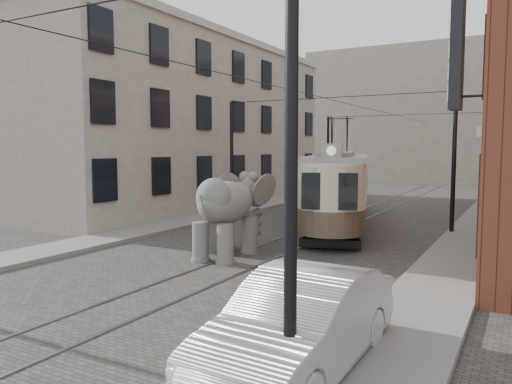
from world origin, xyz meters
The scene contains 10 objects.
ground centered at (0.00, 0.00, 0.00)m, with size 120.00×120.00×0.00m, color #484542.
tram_rails centered at (0.00, 0.00, 0.01)m, with size 1.54×80.00×0.02m, color slate, non-canonical shape.
sidewalk_right centered at (6.00, 0.00, 0.07)m, with size 2.00×60.00×0.15m, color slate.
sidewalk_left centered at (-6.50, 0.00, 0.07)m, with size 2.00×60.00×0.15m, color slate.
stucco_building centered at (-11.00, 10.00, 5.00)m, with size 7.00×24.00×10.00m, color gray.
distant_block centered at (0.00, 40.00, 7.00)m, with size 28.00×10.00×14.00m, color gray.
catenary centered at (-0.20, 5.00, 3.00)m, with size 11.00×30.20×6.00m, color black, non-canonical shape.
tram centered at (0.05, 6.51, 2.53)m, with size 2.63×12.73×5.05m, color beige, non-canonical shape.
elephant centered at (-0.83, -2.10, 1.41)m, with size 2.54×4.61×2.82m, color #66635E, non-canonical shape.
parked_car centered at (4.81, -8.74, 0.81)m, with size 1.73×4.93×1.63m, color #A8A8AC.
Camera 1 is at (7.94, -15.92, 3.65)m, focal length 34.78 mm.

